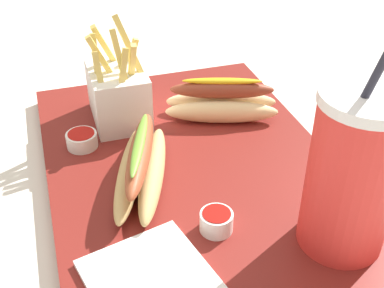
% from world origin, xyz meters
% --- Properties ---
extents(ground_plane, '(2.40, 2.40, 0.02)m').
position_xyz_m(ground_plane, '(0.00, 0.00, -0.01)').
color(ground_plane, silver).
extents(food_tray, '(0.49, 0.34, 0.02)m').
position_xyz_m(food_tray, '(0.00, 0.00, 0.01)').
color(food_tray, maroon).
rests_on(food_tray, ground_plane).
extents(soda_cup, '(0.09, 0.09, 0.23)m').
position_xyz_m(soda_cup, '(0.16, 0.10, 0.10)').
color(soda_cup, red).
rests_on(soda_cup, food_tray).
extents(fries_basket, '(0.10, 0.07, 0.14)m').
position_xyz_m(fries_basket, '(-0.13, -0.06, 0.06)').
color(fries_basket, white).
rests_on(fries_basket, food_tray).
extents(hot_dog_1, '(0.18, 0.11, 0.06)m').
position_xyz_m(hot_dog_1, '(0.02, -0.06, 0.04)').
color(hot_dog_1, tan).
rests_on(hot_dog_1, food_tray).
extents(hot_dog_2, '(0.10, 0.16, 0.06)m').
position_xyz_m(hot_dog_2, '(-0.09, 0.07, 0.04)').
color(hot_dog_2, '#E5C689').
rests_on(hot_dog_2, food_tray).
extents(ketchup_cup_1, '(0.03, 0.03, 0.02)m').
position_xyz_m(ketchup_cup_1, '(0.11, -0.01, 0.03)').
color(ketchup_cup_1, white).
rests_on(ketchup_cup_1, food_tray).
extents(ketchup_cup_2, '(0.04, 0.04, 0.02)m').
position_xyz_m(ketchup_cup_2, '(-0.08, -0.12, 0.03)').
color(ketchup_cup_2, white).
rests_on(ketchup_cup_2, food_tray).
extents(napkin_stack, '(0.15, 0.13, 0.01)m').
position_xyz_m(napkin_stack, '(0.17, -0.09, 0.02)').
color(napkin_stack, white).
rests_on(napkin_stack, food_tray).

